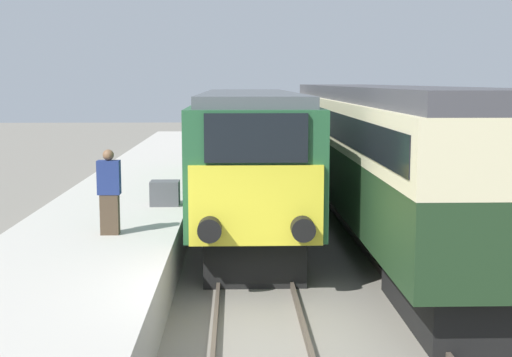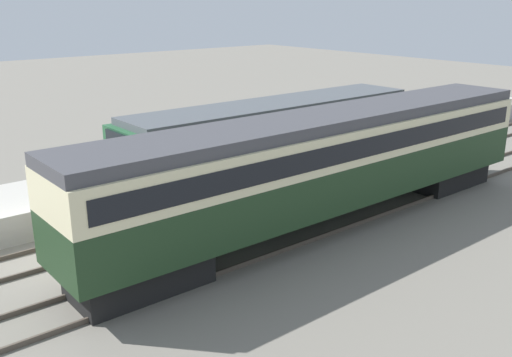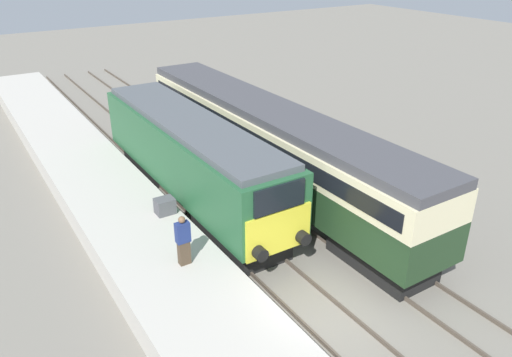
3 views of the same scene
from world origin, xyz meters
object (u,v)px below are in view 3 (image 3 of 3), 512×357
(passenger_carriage, at_px, (268,140))
(luggage_crate, at_px, (165,206))
(locomotive, at_px, (191,157))
(person_on_platform, at_px, (183,241))

(passenger_carriage, bearing_deg, luggage_crate, -166.36)
(locomotive, distance_m, passenger_carriage, 3.49)
(person_on_platform, height_order, luggage_crate, person_on_platform)
(luggage_crate, bearing_deg, person_on_platform, -102.95)
(locomotive, distance_m, luggage_crate, 3.04)
(passenger_carriage, relative_size, person_on_platform, 10.94)
(locomotive, xyz_separation_m, person_on_platform, (-2.87, -5.38, -0.23))
(passenger_carriage, xyz_separation_m, luggage_crate, (-5.50, -1.34, -1.07))
(luggage_crate, bearing_deg, locomotive, 44.30)
(person_on_platform, bearing_deg, locomotive, 61.94)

